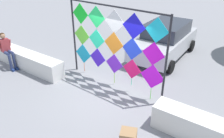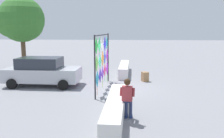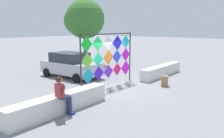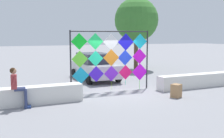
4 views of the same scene
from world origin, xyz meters
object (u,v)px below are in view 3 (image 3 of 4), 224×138
Objects in this scene: parked_car at (71,65)px; cardboard_box_large at (165,81)px; seated_vendor at (62,93)px; tree_far_right at (84,20)px; kite_display_rack at (108,55)px.

parked_car is 7.13× the size of cardboard_box_large.
seated_vendor is 6.67m from cardboard_box_large.
cardboard_box_large is 10.54m from tree_far_right.
seated_vendor is at bearing 171.80° from cardboard_box_large.
tree_far_right is at bearing 41.01° from seated_vendor.
parked_car is at bearing -144.35° from tree_far_right.
cardboard_box_large is at bearing -108.52° from tree_far_right.
cardboard_box_large is (1.63, -5.98, -0.53)m from parked_car.
cardboard_box_large is at bearing -49.00° from kite_display_rack.
seated_vendor is 0.37× the size of parked_car.
parked_car is (4.95, 5.03, -0.10)m from seated_vendor.
kite_display_rack is 0.71× the size of tree_far_right.
parked_car is 6.62m from tree_far_right.
kite_display_rack is 9.00m from tree_far_right.
cardboard_box_large is at bearing -74.74° from parked_car.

